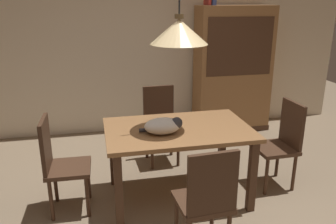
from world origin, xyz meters
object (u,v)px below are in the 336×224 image
chair_near_front (207,198)px  hutch_bookcase (232,72)px  chair_right_side (282,141)px  cat_sleeping (164,126)px  chair_left_side (59,161)px  pendant_lamp (179,31)px  dining_table (178,137)px  chair_far_back (160,121)px

chair_near_front → hutch_bookcase: size_ratio=0.50×
chair_right_side → cat_sleeping: (-1.29, -0.12, 0.32)m
chair_near_front → chair_left_side: 1.44m
pendant_lamp → hutch_bookcase: pendant_lamp is taller
dining_table → cat_sleeping: size_ratio=3.58×
chair_right_side → cat_sleeping: size_ratio=2.38×
cat_sleeping → chair_left_side: bearing=173.1°
chair_left_side → hutch_bookcase: bearing=35.9°
hutch_bookcase → chair_right_side: bearing=-94.5°
chair_left_side → pendant_lamp: bearing=-0.1°
chair_right_side → pendant_lamp: size_ratio=0.72×
chair_far_back → chair_near_front: 1.76m
chair_near_front → pendant_lamp: size_ratio=0.72×
chair_far_back → cat_sleeping: chair_far_back is taller
dining_table → chair_left_side: bearing=179.9°
chair_near_front → pendant_lamp: pendant_lamp is taller
chair_far_back → chair_right_side: 1.43m
chair_right_side → hutch_bookcase: (0.14, 1.73, 0.38)m
pendant_lamp → chair_far_back: bearing=90.2°
cat_sleeping → hutch_bookcase: hutch_bookcase is taller
dining_table → pendant_lamp: pendant_lamp is taller
chair_right_side → chair_near_front: same height
pendant_lamp → hutch_bookcase: size_ratio=0.70×
dining_table → cat_sleeping: cat_sleeping is taller
chair_near_front → pendant_lamp: bearing=90.3°
chair_near_front → chair_far_back: bearing=90.3°
chair_right_side → chair_left_side: 2.26m
cat_sleeping → hutch_bookcase: 2.34m
hutch_bookcase → cat_sleeping: bearing=-127.7°
chair_right_side → hutch_bookcase: 1.78m
chair_near_front → chair_left_side: bearing=142.2°
chair_right_side → chair_near_front: 1.43m
dining_table → chair_near_front: (0.01, -0.88, -0.14)m
chair_far_back → chair_near_front: size_ratio=1.00×
pendant_lamp → chair_left_side: bearing=179.9°
chair_left_side → cat_sleeping: bearing=-6.9°
cat_sleeping → pendant_lamp: (0.16, 0.11, 0.84)m
chair_near_front → chair_left_side: (-1.13, 0.88, 0.00)m
cat_sleeping → pendant_lamp: 0.86m
chair_far_back → hutch_bookcase: size_ratio=0.50×
chair_far_back → pendant_lamp: 1.45m
cat_sleeping → chair_near_front: bearing=-77.4°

